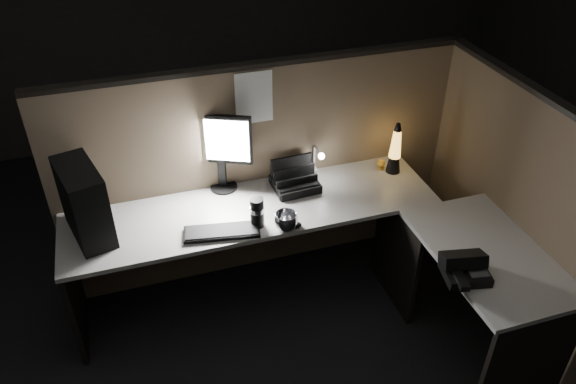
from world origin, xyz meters
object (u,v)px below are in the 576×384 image
object	(u,v)px
pc_tower	(84,202)
lava_lamp	(395,152)
monitor	(220,145)
keyboard	(222,232)
desk_phone	(464,268)

from	to	relation	value
pc_tower	lava_lamp	size ratio (longest dim) A/B	1.22
monitor	keyboard	world-z (taller)	monitor
pc_tower	monitor	size ratio (longest dim) A/B	0.86
monitor	lava_lamp	xyz separation A→B (m)	(1.13, -0.17, -0.16)
pc_tower	keyboard	distance (m)	0.78
keyboard	desk_phone	bearing A→B (deg)	-22.73
lava_lamp	desk_phone	distance (m)	1.04
monitor	desk_phone	size ratio (longest dim) A/B	1.94
pc_tower	desk_phone	bearing A→B (deg)	-41.94
desk_phone	pc_tower	bearing A→B (deg)	164.21
pc_tower	desk_phone	world-z (taller)	pc_tower
pc_tower	lava_lamp	bearing A→B (deg)	-12.53
monitor	desk_phone	bearing A→B (deg)	-24.79
lava_lamp	desk_phone	world-z (taller)	lava_lamp
monitor	keyboard	distance (m)	0.57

